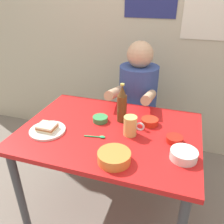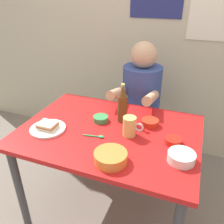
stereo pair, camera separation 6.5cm
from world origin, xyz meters
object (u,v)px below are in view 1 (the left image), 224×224
Objects in this scene: stool at (136,132)px; plate_orange at (48,130)px; sauce_bowl_chili at (150,121)px; sandwich at (47,127)px; beer_mug at (131,126)px; dining_table at (110,142)px; person_seated at (138,90)px; beer_bottle at (122,105)px.

stool is 0.95m from plate_orange.
sauce_bowl_chili reaches higher than stool.
beer_mug is at bearing 14.23° from sandwich.
dining_table is 1.53× the size of person_seated.
stool is 0.96m from sandwich.
dining_table is 0.70m from stool.
stool is at bearing 110.42° from sauce_bowl_chili.
sauce_bowl_chili is at bearing -69.14° from person_seated.
beer_bottle reaches higher than sandwich.
dining_table is 8.73× the size of beer_mug.
person_seated is at bearing 62.00° from sandwich.
stool is 1.72× the size of beer_bottle.
dining_table is 5.00× the size of plate_orange.
plate_orange is at bearing -154.44° from sauce_bowl_chili.
sauce_bowl_chili is (0.18, -0.49, 0.41)m from stool.
beer_bottle is at bearing -90.49° from person_seated.
dining_table is 10.00× the size of sandwich.
dining_table is at bearing 175.17° from beer_mug.
stool is at bearing 89.52° from beer_bottle.
stool is at bearing 85.96° from dining_table.
stool is 4.09× the size of sandwich.
beer_bottle is (0.40, 0.27, 0.11)m from plate_orange.
sandwich is at bearing 0.00° from plate_orange.
plate_orange reaches higher than dining_table.
beer_bottle is (-0.00, -0.49, 0.09)m from person_seated.
beer_mug is (0.14, -0.01, 0.15)m from dining_table.
beer_bottle is at bearing -177.19° from sauce_bowl_chili.
sandwich is (-0.40, -0.76, 0.01)m from person_seated.
beer_mug is 1.15× the size of sauce_bowl_chili.
stool is 0.79m from beer_mug.
dining_table is at bearing 20.94° from sandwich.
plate_orange is at bearing -118.00° from person_seated.
beer_mug is (0.09, -0.63, 0.03)m from person_seated.
sandwich is at bearing -117.65° from stool.
person_seated is at bearing -90.00° from stool.
person_seated is 0.86m from sandwich.
dining_table is 4.20× the size of beer_bottle.
plate_orange is 1.75× the size of beer_mug.
person_seated is at bearing 98.29° from beer_mug.
beer_mug reaches higher than dining_table.
beer_bottle is at bearing 34.17° from sandwich.
sandwich is at bearing -145.83° from beer_bottle.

